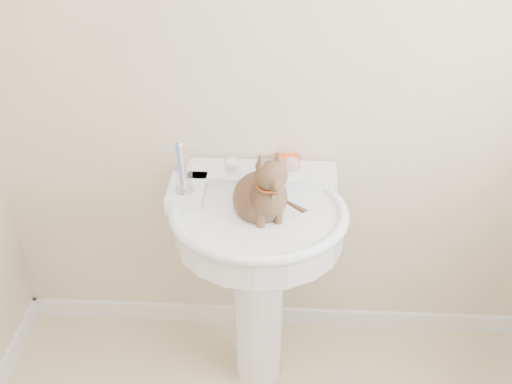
# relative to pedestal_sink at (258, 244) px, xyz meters

# --- Properties ---
(wall_back) EXTENTS (2.20, 0.00, 2.50)m
(wall_back) POSITION_rel_pedestal_sink_xyz_m (0.05, 0.29, 0.56)
(wall_back) COLOR beige
(wall_back) RESTS_ON ground
(baseboard_back) EXTENTS (2.20, 0.02, 0.09)m
(baseboard_back) POSITION_rel_pedestal_sink_xyz_m (0.05, 0.28, -0.64)
(baseboard_back) COLOR white
(baseboard_back) RESTS_ON floor
(pedestal_sink) EXTENTS (0.63, 0.62, 0.87)m
(pedestal_sink) POSITION_rel_pedestal_sink_xyz_m (0.00, 0.00, 0.00)
(pedestal_sink) COLOR white
(pedestal_sink) RESTS_ON floor
(faucet) EXTENTS (0.28, 0.12, 0.14)m
(faucet) POSITION_rel_pedestal_sink_xyz_m (0.00, 0.16, 0.23)
(faucet) COLOR silver
(faucet) RESTS_ON pedestal_sink
(soap_bar) EXTENTS (0.09, 0.06, 0.03)m
(soap_bar) POSITION_rel_pedestal_sink_xyz_m (0.10, 0.25, 0.20)
(soap_bar) COLOR red
(soap_bar) RESTS_ON pedestal_sink
(toothbrush_cup) EXTENTS (0.07, 0.07, 0.18)m
(toothbrush_cup) POSITION_rel_pedestal_sink_xyz_m (-0.26, 0.04, 0.24)
(toothbrush_cup) COLOR silver
(toothbrush_cup) RESTS_ON pedestal_sink
(cat) EXTENTS (0.21, 0.26, 0.38)m
(cat) POSITION_rel_pedestal_sink_xyz_m (0.01, -0.01, 0.22)
(cat) COLOR brown
(cat) RESTS_ON pedestal_sink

